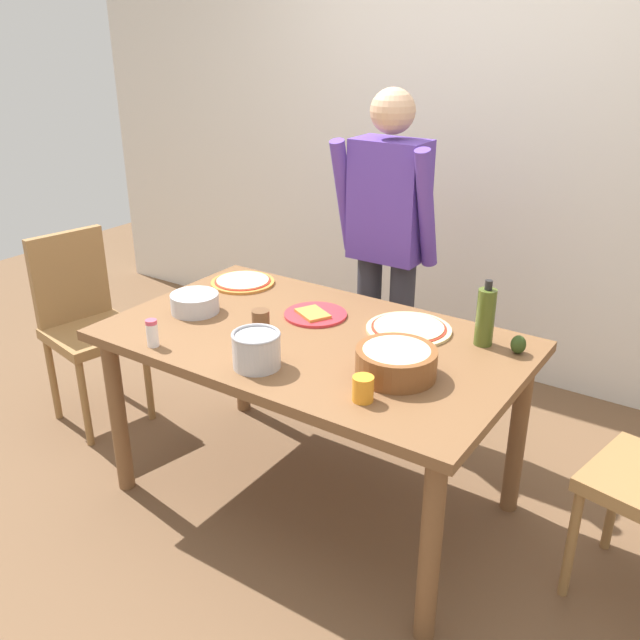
{
  "coord_description": "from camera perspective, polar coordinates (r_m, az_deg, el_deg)",
  "views": [
    {
      "loc": [
        1.38,
        -2.0,
        1.89
      ],
      "look_at": [
        0.0,
        0.05,
        0.81
      ],
      "focal_mm": 38.9,
      "sensor_mm": 36.0,
      "label": 1
    }
  ],
  "objects": [
    {
      "name": "pizza_raw_on_board",
      "position": [
        2.75,
        7.31,
        -0.7
      ],
      "size": [
        0.34,
        0.34,
        0.02
      ],
      "color": "beige",
      "rests_on": "dining_table"
    },
    {
      "name": "dining_table",
      "position": [
        2.72,
        -0.59,
        -3.07
      ],
      "size": [
        1.6,
        0.96,
        0.76
      ],
      "color": "brown",
      "rests_on": "ground"
    },
    {
      "name": "cup_small_brown",
      "position": [
        2.72,
        -4.9,
        -0.04
      ],
      "size": [
        0.07,
        0.07,
        0.08
      ],
      "primitive_type": "cylinder",
      "color": "brown",
      "rests_on": "dining_table"
    },
    {
      "name": "chair_wooden_left",
      "position": [
        3.59,
        -18.76,
        0.2
      ],
      "size": [
        0.47,
        0.47,
        0.95
      ],
      "color": "olive",
      "rests_on": "ground"
    },
    {
      "name": "wall_back",
      "position": [
        3.9,
        13.26,
        14.29
      ],
      "size": [
        5.6,
        0.1,
        2.6
      ],
      "primitive_type": "cube",
      "color": "silver",
      "rests_on": "ground"
    },
    {
      "name": "mixing_bowl_steel",
      "position": [
        2.93,
        -10.26,
        1.39
      ],
      "size": [
        0.2,
        0.2,
        0.08
      ],
      "color": "#B7B7BC",
      "rests_on": "dining_table"
    },
    {
      "name": "olive_oil_bottle",
      "position": [
        2.64,
        13.45,
        0.28
      ],
      "size": [
        0.07,
        0.07,
        0.26
      ],
      "color": "#47561E",
      "rests_on": "dining_table"
    },
    {
      "name": "cup_orange",
      "position": [
        2.23,
        3.56,
        -5.66
      ],
      "size": [
        0.07,
        0.07,
        0.08
      ],
      "primitive_type": "cylinder",
      "color": "orange",
      "rests_on": "dining_table"
    },
    {
      "name": "popcorn_bowl",
      "position": [
        2.38,
        6.29,
        -3.25
      ],
      "size": [
        0.28,
        0.28,
        0.11
      ],
      "color": "brown",
      "rests_on": "dining_table"
    },
    {
      "name": "avocado",
      "position": [
        2.63,
        16.0,
        -1.95
      ],
      "size": [
        0.06,
        0.06,
        0.07
      ],
      "primitive_type": "ellipsoid",
      "color": "#2D4219",
      "rests_on": "dining_table"
    },
    {
      "name": "ground",
      "position": [
        3.08,
        -0.54,
        -14.27
      ],
      "size": [
        8.0,
        8.0,
        0.0
      ],
      "primitive_type": "plane",
      "color": "brown"
    },
    {
      "name": "steel_pot",
      "position": [
        2.43,
        -5.25,
        -2.42
      ],
      "size": [
        0.17,
        0.17,
        0.13
      ],
      "color": "#B7B7BC",
      "rests_on": "dining_table"
    },
    {
      "name": "pizza_cooked_on_tray",
      "position": [
        3.23,
        -6.38,
        3.14
      ],
      "size": [
        0.29,
        0.29,
        0.02
      ],
      "color": "#C67A33",
      "rests_on": "dining_table"
    },
    {
      "name": "person_cook",
      "position": [
        3.27,
        5.55,
        6.58
      ],
      "size": [
        0.49,
        0.25,
        1.62
      ],
      "color": "#2D2D38",
      "rests_on": "ground"
    },
    {
      "name": "plate_with_slice",
      "position": [
        2.86,
        -0.41,
        0.47
      ],
      "size": [
        0.26,
        0.26,
        0.02
      ],
      "color": "red",
      "rests_on": "dining_table"
    },
    {
      "name": "salt_shaker",
      "position": [
        2.65,
        -13.63,
        -1.05
      ],
      "size": [
        0.04,
        0.04,
        0.11
      ],
      "color": "white",
      "rests_on": "dining_table"
    }
  ]
}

